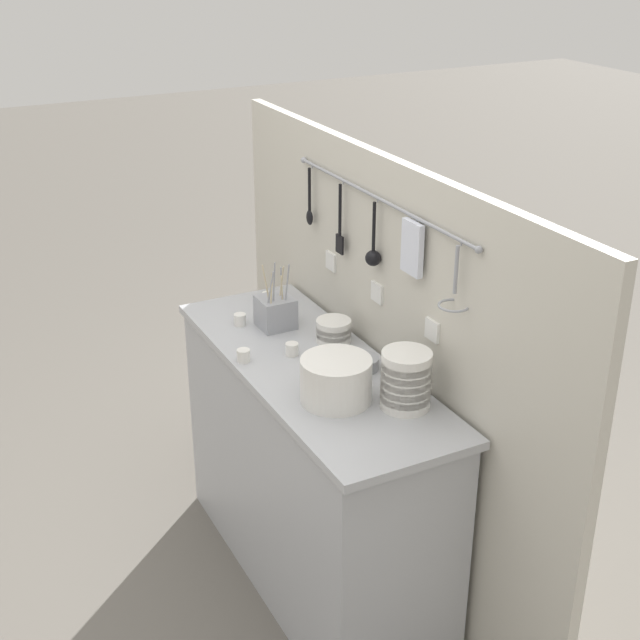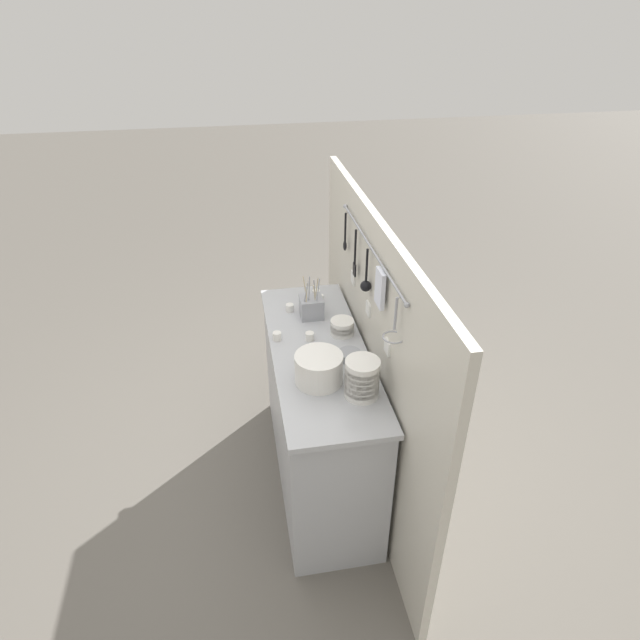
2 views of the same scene
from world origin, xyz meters
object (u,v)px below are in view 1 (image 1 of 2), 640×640
cup_edge_near (240,320)px  bowl_stack_tall_left (406,380)px  plate_stack (336,380)px  cup_front_right (268,298)px  bowl_stack_back_corner (334,331)px  cup_centre (277,303)px  steel_mixing_bowl (363,363)px  cup_beside_plates (243,356)px  cutlery_caddy (276,312)px  cup_edge_far (323,369)px  cup_back_left (292,349)px

cup_edge_near → bowl_stack_tall_left: bearing=16.0°
plate_stack → cup_front_right: (-0.82, 0.13, -0.05)m
bowl_stack_back_corner → cup_edge_near: bowl_stack_back_corner is taller
bowl_stack_tall_left → cup_centre: bowl_stack_tall_left is taller
bowl_stack_tall_left → cup_centre: 0.90m
bowl_stack_back_corner → cup_centre: 0.37m
bowl_stack_back_corner → steel_mixing_bowl: 0.24m
cup_beside_plates → cup_front_right: same height
cutlery_caddy → steel_mixing_bowl: bearing=15.6°
cup_edge_far → cup_beside_plates: (-0.22, -0.20, 0.00)m
cup_front_right → bowl_stack_tall_left: bearing=3.1°
bowl_stack_tall_left → cutlery_caddy: bearing=-171.0°
steel_mixing_bowl → cup_edge_far: 0.15m
bowl_stack_tall_left → cup_edge_far: (-0.31, -0.14, -0.07)m
steel_mixing_bowl → plate_stack: bearing=-50.9°
cup_back_left → cutlery_caddy: bearing=168.6°
bowl_stack_tall_left → cup_back_left: bearing=-161.4°
cup_beside_plates → cup_back_left: same height
cup_centre → cup_beside_plates: size_ratio=1.00×
bowl_stack_back_corner → cup_edge_far: size_ratio=2.78×
cup_edge_far → plate_stack: bearing=-13.4°
bowl_stack_tall_left → steel_mixing_bowl: bowl_stack_tall_left is taller
plate_stack → steel_mixing_bowl: 0.25m
cup_edge_near → cup_beside_plates: 0.31m
cutlery_caddy → cup_back_left: size_ratio=5.90×
cup_centre → cup_edge_near: bearing=-67.7°
plate_stack → cup_edge_near: bearing=-175.3°
cup_edge_near → cup_front_right: size_ratio=1.00×
bowl_stack_back_corner → cup_beside_plates: bearing=-90.2°
steel_mixing_bowl → cup_back_left: size_ratio=2.46×
plate_stack → cup_edge_far: bearing=166.6°
cup_centre → cup_beside_plates: (0.37, -0.30, 0.00)m
plate_stack → steel_mixing_bowl: bearing=129.1°
cup_edge_near → cup_beside_plates: size_ratio=1.00×
plate_stack → cup_centre: bearing=169.7°
cup_beside_plates → plate_stack: bearing=22.5°
plate_stack → cup_beside_plates: size_ratio=5.00×
cup_edge_far → cup_beside_plates: same height
cup_centre → cup_edge_far: bearing=-9.4°
bowl_stack_back_corner → bowl_stack_tall_left: 0.53m
bowl_stack_back_corner → bowl_stack_tall_left: bowl_stack_tall_left is taller
cup_back_left → cup_front_right: bearing=166.2°
cup_edge_near → cup_back_left: same height
cup_edge_far → cup_beside_plates: bearing=-137.0°
cup_beside_plates → cup_back_left: bearing=79.3°
cup_edge_near → cup_back_left: size_ratio=1.00×
cup_edge_near → cup_front_right: same height
steel_mixing_bowl → cup_beside_plates: 0.42m
steel_mixing_bowl → cup_edge_near: size_ratio=2.46×
steel_mixing_bowl → cutlery_caddy: size_ratio=0.42×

